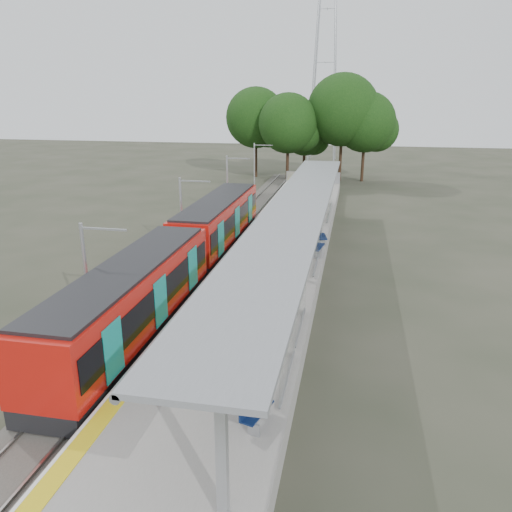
# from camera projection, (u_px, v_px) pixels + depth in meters

# --- Properties ---
(ground) EXTENTS (200.00, 200.00, 0.00)m
(ground) POSITION_uv_depth(u_px,v_px,m) (174.00, 475.00, 14.27)
(ground) COLOR #474438
(ground) RESTS_ON ground
(trackbed) EXTENTS (3.00, 70.00, 0.24)m
(trackbed) POSITION_uv_depth(u_px,v_px,m) (214.00, 254.00, 33.73)
(trackbed) COLOR #59544C
(trackbed) RESTS_ON ground
(platform) EXTENTS (6.00, 50.00, 1.00)m
(platform) POSITION_uv_depth(u_px,v_px,m) (279.00, 252.00, 32.78)
(platform) COLOR gray
(platform) RESTS_ON ground
(tactile_strip) EXTENTS (0.60, 50.00, 0.02)m
(tactile_strip) POSITION_uv_depth(u_px,v_px,m) (242.00, 243.00, 33.09)
(tactile_strip) COLOR gold
(tactile_strip) RESTS_ON platform
(end_fence) EXTENTS (6.00, 0.10, 1.20)m
(end_fence) POSITION_uv_depth(u_px,v_px,m) (313.00, 177.00, 55.72)
(end_fence) COLOR #9EA0A5
(end_fence) RESTS_ON platform
(train) EXTENTS (2.74, 27.60, 3.62)m
(train) POSITION_uv_depth(u_px,v_px,m) (185.00, 251.00, 27.80)
(train) COLOR black
(train) RESTS_ON ground
(canopy) EXTENTS (3.27, 38.00, 3.66)m
(canopy) POSITION_uv_depth(u_px,v_px,m) (299.00, 211.00, 27.78)
(canopy) COLOR #9EA0A5
(canopy) RESTS_ON platform
(pylon) EXTENTS (8.00, 4.00, 38.00)m
(pylon) POSITION_uv_depth(u_px,v_px,m) (326.00, 36.00, 76.72)
(pylon) COLOR #9EA0A5
(pylon) RESTS_ON ground
(tree_cluster) EXTENTS (21.27, 10.89, 12.99)m
(tree_cluster) POSITION_uv_depth(u_px,v_px,m) (314.00, 118.00, 61.63)
(tree_cluster) COLOR #382316
(tree_cluster) RESTS_ON ground
(catenary_masts) EXTENTS (2.08, 48.16, 5.40)m
(catenary_masts) POSITION_uv_depth(u_px,v_px,m) (183.00, 216.00, 32.25)
(catenary_masts) COLOR #9EA0A5
(catenary_masts) RESTS_ON ground
(bench_near) EXTENTS (0.83, 1.47, 0.96)m
(bench_near) POSITION_uv_depth(u_px,v_px,m) (255.00, 409.00, 14.79)
(bench_near) COLOR #0F214F
(bench_near) RESTS_ON platform
(bench_mid) EXTENTS (0.79, 1.76, 1.16)m
(bench_mid) POSITION_uv_depth(u_px,v_px,m) (316.00, 245.00, 30.47)
(bench_mid) COLOR #0F214F
(bench_mid) RESTS_ON platform
(bench_far) EXTENTS (0.78, 1.63, 1.07)m
(bench_far) POSITION_uv_depth(u_px,v_px,m) (321.00, 235.00, 32.90)
(bench_far) COLOR #0F214F
(bench_far) RESTS_ON platform
(info_pillar_near) EXTENTS (0.41, 0.41, 1.83)m
(info_pillar_near) POSITION_uv_depth(u_px,v_px,m) (242.00, 326.00, 19.41)
(info_pillar_near) COLOR beige
(info_pillar_near) RESTS_ON platform
(info_pillar_far) EXTENTS (0.36, 0.36, 1.59)m
(info_pillar_far) POSITION_uv_depth(u_px,v_px,m) (284.00, 263.00, 27.06)
(info_pillar_far) COLOR beige
(info_pillar_far) RESTS_ON platform
(litter_bin) EXTENTS (0.51, 0.51, 0.98)m
(litter_bin) POSITION_uv_depth(u_px,v_px,m) (292.00, 302.00, 22.47)
(litter_bin) COLOR #9EA0A5
(litter_bin) RESTS_ON platform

